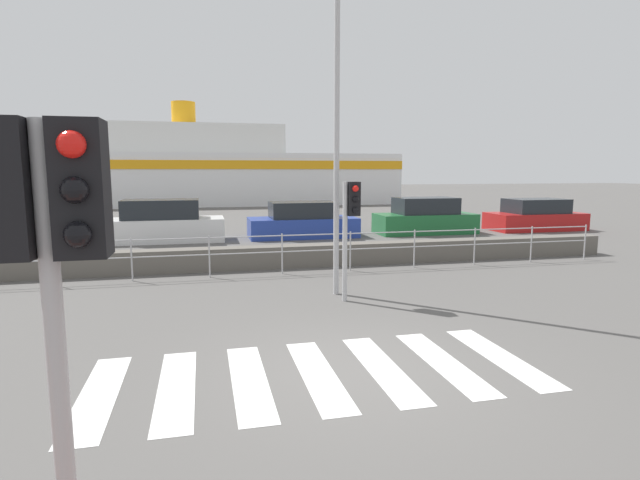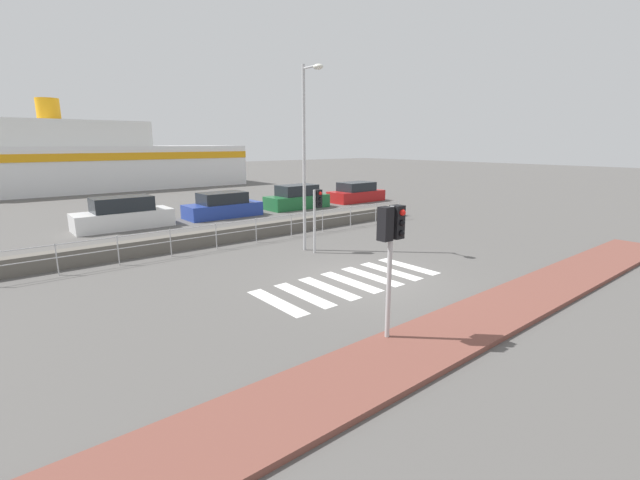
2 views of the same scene
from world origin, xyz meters
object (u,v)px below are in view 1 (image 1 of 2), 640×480
(parked_car_blue, at_px, (303,222))
(parked_car_green, at_px, (425,218))
(parked_car_red, at_px, (535,217))
(traffic_light_far, at_px, (351,214))
(ferry_boat, at_px, (219,171))
(parked_car_white, at_px, (162,224))
(streetlamp, at_px, (339,92))
(traffic_light_near, at_px, (48,244))

(parked_car_blue, distance_m, parked_car_green, 5.29)
(parked_car_green, bearing_deg, parked_car_red, -0.00)
(traffic_light_far, distance_m, ferry_boat, 31.14)
(traffic_light_far, distance_m, parked_car_green, 11.74)
(parked_car_white, height_order, parked_car_red, parked_car_white)
(streetlamp, height_order, parked_car_blue, streetlamp)
(ferry_boat, bearing_deg, traffic_light_far, -87.10)
(parked_car_red, bearing_deg, streetlamp, -141.24)
(parked_car_red, bearing_deg, traffic_light_far, -139.67)
(ferry_boat, distance_m, parked_car_green, 22.72)
(ferry_boat, distance_m, parked_car_red, 25.08)
(parked_car_red, bearing_deg, parked_car_green, 180.00)
(parked_car_blue, bearing_deg, traffic_light_far, -95.72)
(parked_car_white, height_order, parked_car_blue, parked_car_white)
(parked_car_blue, xyz_separation_m, parked_car_red, (10.63, -0.00, -0.01))
(traffic_light_far, height_order, parked_car_blue, traffic_light_far)
(streetlamp, bearing_deg, parked_car_white, 114.41)
(parked_car_blue, bearing_deg, ferry_boat, 96.88)
(traffic_light_far, distance_m, streetlamp, 2.47)
(parked_car_blue, bearing_deg, streetlamp, -96.77)
(traffic_light_near, xyz_separation_m, parked_car_green, (9.92, 16.77, -1.66))
(traffic_light_far, bearing_deg, parked_car_white, 114.11)
(traffic_light_far, relative_size, streetlamp, 0.35)
(parked_car_white, xyz_separation_m, parked_car_blue, (5.40, -0.00, -0.07))
(parked_car_white, distance_m, parked_car_blue, 5.40)
(streetlamp, bearing_deg, parked_car_red, 38.76)
(traffic_light_near, relative_size, traffic_light_far, 1.20)
(parked_car_blue, distance_m, parked_car_red, 10.63)
(streetlamp, height_order, parked_car_red, streetlamp)
(ferry_boat, bearing_deg, streetlamp, -87.31)
(parked_car_blue, xyz_separation_m, parked_car_green, (5.29, 0.00, 0.04))
(ferry_boat, distance_m, parked_car_blue, 21.48)
(streetlamp, xyz_separation_m, parked_car_white, (-4.28, 9.43, -3.55))
(traffic_light_near, relative_size, parked_car_blue, 0.68)
(traffic_light_far, relative_size, parked_car_blue, 0.57)
(ferry_boat, height_order, parked_car_green, ferry_boat)
(traffic_light_far, xyz_separation_m, ferry_boat, (-1.58, 31.09, 0.78))
(parked_car_white, relative_size, parked_car_green, 1.09)
(ferry_boat, height_order, parked_car_red, ferry_boat)
(streetlamp, bearing_deg, traffic_light_far, -72.86)
(parked_car_green, distance_m, parked_car_red, 5.34)
(traffic_light_near, height_order, parked_car_blue, traffic_light_near)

